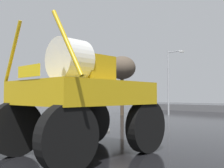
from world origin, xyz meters
TOP-DOWN VIEW (x-y plane):
  - ground_plane at (0.00, 18.00)m, footprint 120.00×120.00m
  - median_island at (-3.90, 6.63)m, footprint 1.24×9.80m
  - oversize_sprayer at (0.19, 6.47)m, footprint 4.39×5.48m
  - traffic_signal_near_left at (-4.86, 12.14)m, footprint 0.24×0.54m
  - streetlight_far_left at (-7.60, 25.68)m, footprint 2.04×0.24m
  - bare_tree_left at (-11.23, 21.77)m, footprint 3.00×3.00m

SIDE VIEW (x-z plane):
  - ground_plane at x=0.00m, z-range 0.00..0.00m
  - median_island at x=-3.90m, z-range 0.00..0.15m
  - oversize_sprayer at x=0.19m, z-range -0.30..4.37m
  - traffic_signal_near_left at x=-4.86m, z-range 0.75..4.04m
  - streetlight_far_left at x=-7.60m, z-range 0.46..7.60m
  - bare_tree_left at x=-11.23m, z-range 1.89..8.37m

